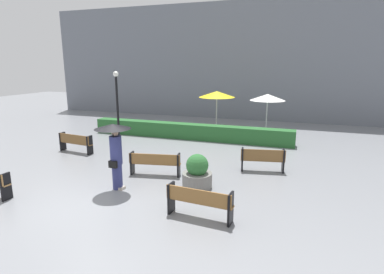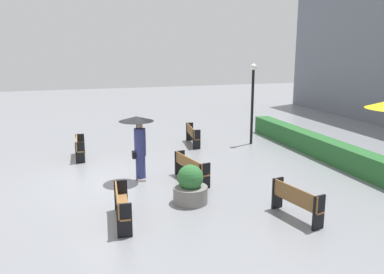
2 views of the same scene
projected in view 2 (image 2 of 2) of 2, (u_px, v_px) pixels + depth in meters
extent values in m
plane|color=gray|center=(111.00, 181.00, 13.34)|extent=(60.00, 60.00, 0.00)
cube|color=olive|center=(123.00, 206.00, 10.11)|extent=(1.82, 0.41, 0.04)
cube|color=olive|center=(117.00, 198.00, 10.03)|extent=(1.80, 0.20, 0.38)
cube|color=black|center=(121.00, 195.00, 10.91)|extent=(0.09, 0.36, 0.84)
cube|color=black|center=(124.00, 221.00, 9.31)|extent=(0.09, 0.36, 0.84)
cube|color=olive|center=(192.00, 168.00, 13.26)|extent=(1.88, 0.61, 0.04)
cube|color=olive|center=(188.00, 163.00, 13.15)|extent=(1.84, 0.39, 0.38)
cube|color=black|center=(180.00, 162.00, 14.01)|extent=(0.13, 0.38, 0.83)
cube|color=black|center=(205.00, 176.00, 12.51)|extent=(0.13, 0.38, 0.83)
cube|color=#9E7242|center=(81.00, 147.00, 15.96)|extent=(1.62, 0.32, 0.04)
cube|color=#9E7242|center=(77.00, 142.00, 15.88)|extent=(1.61, 0.11, 0.36)
cube|color=black|center=(80.00, 144.00, 16.66)|extent=(0.08, 0.35, 0.83)
cube|color=black|center=(80.00, 153.00, 15.26)|extent=(0.08, 0.35, 0.83)
cube|color=brown|center=(193.00, 135.00, 18.16)|extent=(1.82, 0.45, 0.04)
cube|color=brown|center=(190.00, 131.00, 18.08)|extent=(1.79, 0.26, 0.41)
cube|color=black|center=(190.00, 131.00, 18.96)|extent=(0.10, 0.34, 0.85)
cube|color=black|center=(197.00, 139.00, 17.35)|extent=(0.10, 0.34, 0.85)
cube|color=brown|center=(297.00, 202.00, 10.38)|extent=(1.65, 0.56, 0.04)
cube|color=brown|center=(294.00, 195.00, 10.26)|extent=(1.61, 0.35, 0.43)
cube|color=black|center=(277.00, 193.00, 11.01)|extent=(0.13, 0.35, 0.88)
cube|color=black|center=(319.00, 213.00, 9.72)|extent=(0.13, 0.35, 0.88)
cylinder|color=navy|center=(141.00, 168.00, 13.33)|extent=(0.32, 0.32, 0.84)
cube|color=#B2A599|center=(141.00, 179.00, 13.36)|extent=(0.33, 0.28, 0.08)
cylinder|color=navy|center=(140.00, 142.00, 13.14)|extent=(0.38, 0.38, 0.91)
sphere|color=tan|center=(139.00, 125.00, 13.01)|extent=(0.21, 0.21, 0.21)
cube|color=black|center=(134.00, 155.00, 13.16)|extent=(0.28, 0.11, 0.22)
cylinder|color=black|center=(137.00, 132.00, 13.04)|extent=(0.02, 0.02, 0.90)
cone|color=black|center=(136.00, 119.00, 12.94)|extent=(1.13, 1.13, 0.16)
cylinder|color=slate|center=(190.00, 195.00, 11.43)|extent=(0.98, 0.98, 0.48)
sphere|color=#2D6B33|center=(190.00, 178.00, 11.32)|extent=(0.74, 0.74, 0.74)
cylinder|color=black|center=(252.00, 107.00, 18.03)|extent=(0.12, 0.12, 3.35)
sphere|color=white|center=(254.00, 67.00, 17.63)|extent=(0.28, 0.28, 0.28)
cube|color=#28602D|center=(327.00, 150.00, 15.75)|extent=(11.13, 0.70, 0.81)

